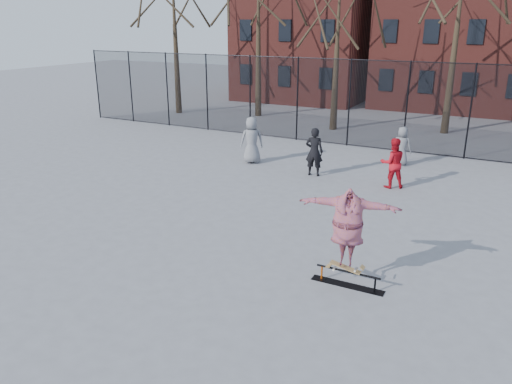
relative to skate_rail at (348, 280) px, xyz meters
The scene contains 10 objects.
ground 2.73m from the skate_rail, behind, with size 100.00×100.00×0.00m, color slate.
skate_rail is the anchor object (origin of this frame).
skateboard 0.28m from the skate_rail, behind, with size 0.76×0.18×0.09m, color olive, non-canonical shape.
skater 1.20m from the skate_rail, behind, with size 2.17×0.59×1.77m, color #613688.
bystander_grey 10.48m from the skate_rail, 129.79° to the left, with size 0.94×0.61×1.92m, color slate.
bystander_black 8.45m from the skate_rail, 116.47° to the left, with size 0.67×0.44×1.85m, color black.
bystander_red 7.53m from the skate_rail, 96.04° to the left, with size 0.87×0.67×1.78m, color red.
bystander_extra 10.62m from the skate_rail, 96.09° to the left, with size 0.78×0.50×1.59m, color slate.
fence 13.23m from the skate_rail, 102.03° to the left, with size 34.03×0.07×4.00m.
rowhouses 26.55m from the skate_rail, 94.42° to the left, with size 29.00×7.00×13.00m.
Camera 1 is at (5.46, -9.48, 5.59)m, focal length 35.00 mm.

